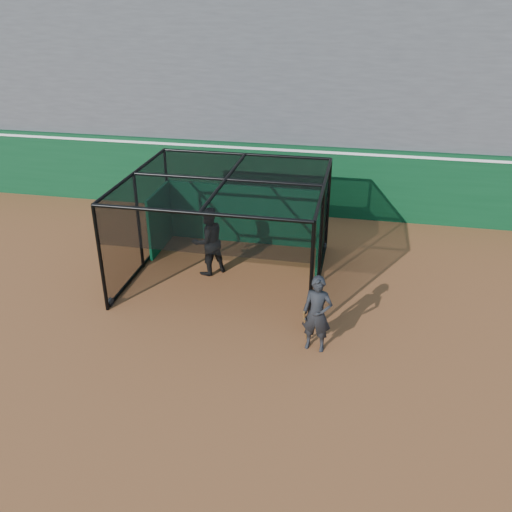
# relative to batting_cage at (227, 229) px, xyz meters

# --- Properties ---
(ground) EXTENTS (120.00, 120.00, 0.00)m
(ground) POSITION_rel_batting_cage_xyz_m (0.31, -3.42, -1.42)
(ground) COLOR brown
(ground) RESTS_ON ground
(outfield_wall) EXTENTS (50.00, 0.50, 2.50)m
(outfield_wall) POSITION_rel_batting_cage_xyz_m (0.31, 5.08, -0.13)
(outfield_wall) COLOR #0A3B1C
(outfield_wall) RESTS_ON ground
(grandstand) EXTENTS (50.00, 7.85, 8.95)m
(grandstand) POSITION_rel_batting_cage_xyz_m (0.31, 8.86, 3.05)
(grandstand) COLOR #4C4C4F
(grandstand) RESTS_ON ground
(batting_cage) EXTENTS (5.23, 4.88, 2.85)m
(batting_cage) POSITION_rel_batting_cage_xyz_m (0.00, 0.00, 0.00)
(batting_cage) COLOR black
(batting_cage) RESTS_ON ground
(batter) EXTENTS (1.22, 1.22, 2.00)m
(batter) POSITION_rel_batting_cage_xyz_m (-0.57, 0.02, -0.42)
(batter) COLOR black
(batter) RESTS_ON ground
(on_deck_player) EXTENTS (0.71, 0.51, 1.83)m
(on_deck_player) POSITION_rel_batting_cage_xyz_m (2.78, -3.01, -0.51)
(on_deck_player) COLOR black
(on_deck_player) RESTS_ON ground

